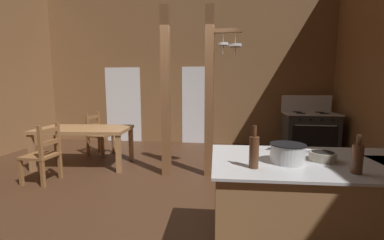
{
  "coord_description": "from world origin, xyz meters",
  "views": [
    {
      "loc": [
        1.07,
        -3.22,
        1.51
      ],
      "look_at": [
        0.59,
        0.55,
        1.01
      ],
      "focal_mm": 23.23,
      "sensor_mm": 36.0,
      "label": 1
    }
  ],
  "objects_px": {
    "mixing_bowl_on_counter": "(322,156)",
    "bottle_tall_on_counter": "(357,158)",
    "stove_range": "(309,132)",
    "ladderback_chair_by_post": "(43,155)",
    "dining_table": "(84,132)",
    "ladderback_chair_near_window": "(98,134)",
    "stockpot_on_counter": "(287,153)",
    "bottle_short_on_counter": "(254,151)",
    "kitchen_island": "(344,216)"
  },
  "relations": [
    {
      "from": "stove_range",
      "to": "mixing_bowl_on_counter",
      "type": "relative_size",
      "value": 6.54
    },
    {
      "from": "ladderback_chair_by_post",
      "to": "bottle_tall_on_counter",
      "type": "bearing_deg",
      "value": -24.91
    },
    {
      "from": "ladderback_chair_near_window",
      "to": "stockpot_on_counter",
      "type": "distance_m",
      "value": 4.68
    },
    {
      "from": "ladderback_chair_near_window",
      "to": "mixing_bowl_on_counter",
      "type": "distance_m",
      "value": 4.83
    },
    {
      "from": "ladderback_chair_by_post",
      "to": "stove_range",
      "type": "bearing_deg",
      "value": 26.97
    },
    {
      "from": "mixing_bowl_on_counter",
      "to": "bottle_tall_on_counter",
      "type": "relative_size",
      "value": 0.75
    },
    {
      "from": "ladderback_chair_near_window",
      "to": "stockpot_on_counter",
      "type": "bearing_deg",
      "value": -44.75
    },
    {
      "from": "stockpot_on_counter",
      "to": "dining_table",
      "type": "bearing_deg",
      "value": 142.22
    },
    {
      "from": "stockpot_on_counter",
      "to": "bottle_short_on_counter",
      "type": "relative_size",
      "value": 1.09
    },
    {
      "from": "stove_range",
      "to": "bottle_short_on_counter",
      "type": "bearing_deg",
      "value": -112.9
    },
    {
      "from": "kitchen_island",
      "to": "stove_range",
      "type": "relative_size",
      "value": 1.66
    },
    {
      "from": "kitchen_island",
      "to": "bottle_tall_on_counter",
      "type": "bearing_deg",
      "value": -106.41
    },
    {
      "from": "dining_table",
      "to": "bottle_short_on_counter",
      "type": "height_order",
      "value": "bottle_short_on_counter"
    },
    {
      "from": "bottle_short_on_counter",
      "to": "bottle_tall_on_counter",
      "type": "bearing_deg",
      "value": -2.44
    },
    {
      "from": "stockpot_on_counter",
      "to": "ladderback_chair_near_window",
      "type": "bearing_deg",
      "value": 135.25
    },
    {
      "from": "dining_table",
      "to": "bottle_tall_on_counter",
      "type": "relative_size",
      "value": 6.62
    },
    {
      "from": "kitchen_island",
      "to": "dining_table",
      "type": "relative_size",
      "value": 1.24
    },
    {
      "from": "ladderback_chair_near_window",
      "to": "bottle_tall_on_counter",
      "type": "xyz_separation_m",
      "value": [
        3.71,
        -3.46,
        0.58
      ]
    },
    {
      "from": "stove_range",
      "to": "ladderback_chair_near_window",
      "type": "distance_m",
      "value": 4.83
    },
    {
      "from": "dining_table",
      "to": "bottle_short_on_counter",
      "type": "bearing_deg",
      "value": -42.16
    },
    {
      "from": "stove_range",
      "to": "mixing_bowl_on_counter",
      "type": "xyz_separation_m",
      "value": [
        -1.18,
        -3.89,
        0.48
      ]
    },
    {
      "from": "mixing_bowl_on_counter",
      "to": "bottle_short_on_counter",
      "type": "relative_size",
      "value": 0.65
    },
    {
      "from": "dining_table",
      "to": "bottle_tall_on_counter",
      "type": "height_order",
      "value": "bottle_tall_on_counter"
    },
    {
      "from": "stove_range",
      "to": "stockpot_on_counter",
      "type": "distance_m",
      "value": 4.28
    },
    {
      "from": "ladderback_chair_by_post",
      "to": "mixing_bowl_on_counter",
      "type": "bearing_deg",
      "value": -21.85
    },
    {
      "from": "kitchen_island",
      "to": "ladderback_chair_near_window",
      "type": "distance_m",
      "value": 4.95
    },
    {
      "from": "mixing_bowl_on_counter",
      "to": "bottle_tall_on_counter",
      "type": "height_order",
      "value": "bottle_tall_on_counter"
    },
    {
      "from": "stockpot_on_counter",
      "to": "mixing_bowl_on_counter",
      "type": "bearing_deg",
      "value": 17.31
    },
    {
      "from": "bottle_tall_on_counter",
      "to": "bottle_short_on_counter",
      "type": "distance_m",
      "value": 0.68
    },
    {
      "from": "stove_range",
      "to": "bottle_short_on_counter",
      "type": "height_order",
      "value": "stove_range"
    },
    {
      "from": "dining_table",
      "to": "bottle_tall_on_counter",
      "type": "xyz_separation_m",
      "value": [
        3.55,
        -2.63,
        0.38
      ]
    },
    {
      "from": "stove_range",
      "to": "ladderback_chair_by_post",
      "type": "distance_m",
      "value": 5.38
    },
    {
      "from": "kitchen_island",
      "to": "bottle_tall_on_counter",
      "type": "xyz_separation_m",
      "value": [
        -0.09,
        -0.29,
        0.57
      ]
    },
    {
      "from": "stockpot_on_counter",
      "to": "bottle_short_on_counter",
      "type": "xyz_separation_m",
      "value": [
        -0.27,
        -0.16,
        0.05
      ]
    },
    {
      "from": "kitchen_island",
      "to": "stockpot_on_counter",
      "type": "relative_size",
      "value": 6.45
    },
    {
      "from": "ladderback_chair_near_window",
      "to": "ladderback_chair_by_post",
      "type": "relative_size",
      "value": 1.0
    },
    {
      "from": "stove_range",
      "to": "bottle_tall_on_counter",
      "type": "bearing_deg",
      "value": -104.36
    },
    {
      "from": "stove_range",
      "to": "kitchen_island",
      "type": "bearing_deg",
      "value": -104.2
    },
    {
      "from": "dining_table",
      "to": "ladderback_chair_near_window",
      "type": "distance_m",
      "value": 0.87
    },
    {
      "from": "kitchen_island",
      "to": "stockpot_on_counter",
      "type": "height_order",
      "value": "stockpot_on_counter"
    },
    {
      "from": "mixing_bowl_on_counter",
      "to": "bottle_short_on_counter",
      "type": "bearing_deg",
      "value": -155.98
    },
    {
      "from": "kitchen_island",
      "to": "stockpot_on_counter",
      "type": "xyz_separation_m",
      "value": [
        -0.49,
        -0.1,
        0.54
      ]
    },
    {
      "from": "dining_table",
      "to": "mixing_bowl_on_counter",
      "type": "distance_m",
      "value": 4.18
    },
    {
      "from": "stove_range",
      "to": "stockpot_on_counter",
      "type": "height_order",
      "value": "stove_range"
    },
    {
      "from": "stove_range",
      "to": "ladderback_chair_by_post",
      "type": "relative_size",
      "value": 1.39
    },
    {
      "from": "mixing_bowl_on_counter",
      "to": "bottle_tall_on_counter",
      "type": "bearing_deg",
      "value": -67.93
    },
    {
      "from": "ladderback_chair_near_window",
      "to": "bottle_short_on_counter",
      "type": "height_order",
      "value": "bottle_short_on_counter"
    },
    {
      "from": "bottle_short_on_counter",
      "to": "stockpot_on_counter",
      "type": "bearing_deg",
      "value": 30.5
    },
    {
      "from": "bottle_tall_on_counter",
      "to": "dining_table",
      "type": "bearing_deg",
      "value": 143.51
    },
    {
      "from": "kitchen_island",
      "to": "mixing_bowl_on_counter",
      "type": "height_order",
      "value": "mixing_bowl_on_counter"
    }
  ]
}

